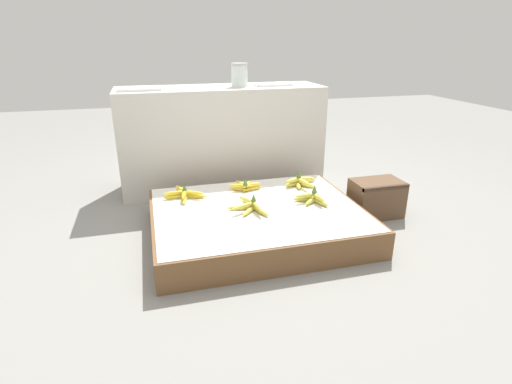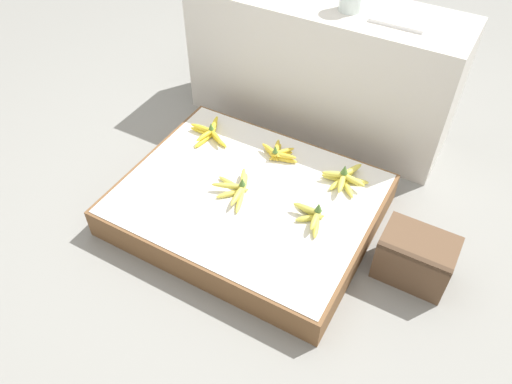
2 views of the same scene
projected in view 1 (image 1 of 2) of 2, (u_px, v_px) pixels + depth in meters
name	position (u px, v px, depth m)	size (l,w,h in m)	color
ground_plane	(257.00, 233.00, 2.38)	(10.00, 10.00, 0.00)	gray
display_platform	(257.00, 221.00, 2.35)	(1.20, 0.97, 0.16)	brown
back_vendor_table	(222.00, 138.00, 3.02)	(1.50, 0.45, 0.76)	beige
wooden_crate	(376.00, 198.00, 2.58)	(0.32, 0.21, 0.24)	brown
banana_bunch_middle_midleft	(250.00, 206.00, 2.28)	(0.22, 0.27, 0.10)	#DBCC4C
banana_bunch_middle_midright	(312.00, 198.00, 2.38)	(0.18, 0.17, 0.10)	gold
banana_bunch_back_left	(184.00, 194.00, 2.46)	(0.27, 0.27, 0.09)	yellow
banana_bunch_back_midleft	(245.00, 186.00, 2.58)	(0.22, 0.15, 0.09)	gold
banana_bunch_back_midright	(300.00, 181.00, 2.66)	(0.23, 0.25, 0.11)	#DBCC4C
glass_jar	(239.00, 75.00, 2.86)	(0.12, 0.12, 0.16)	silver
foam_tray_white	(273.00, 84.00, 2.95)	(0.26, 0.16, 0.02)	white
foam_tray_dark	(139.00, 89.00, 2.70)	(0.28, 0.20, 0.02)	white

